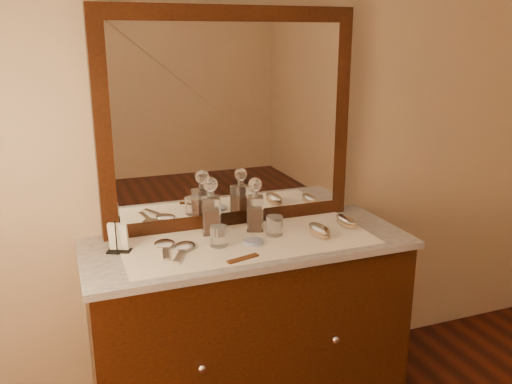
# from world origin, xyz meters

# --- Properties ---
(dresser_cabinet) EXTENTS (1.40, 0.55, 0.82)m
(dresser_cabinet) POSITION_xyz_m (0.00, 1.96, 0.41)
(dresser_cabinet) COLOR black
(dresser_cabinet) RESTS_ON floor
(knob_left) EXTENTS (0.04, 0.04, 0.04)m
(knob_left) POSITION_xyz_m (-0.30, 1.67, 0.45)
(knob_left) COLOR silver
(knob_left) RESTS_ON dresser_cabinet
(knob_right) EXTENTS (0.04, 0.04, 0.04)m
(knob_right) POSITION_xyz_m (0.30, 1.67, 0.45)
(knob_right) COLOR silver
(knob_right) RESTS_ON dresser_cabinet
(marble_top) EXTENTS (1.44, 0.59, 0.03)m
(marble_top) POSITION_xyz_m (0.00, 1.96, 0.83)
(marble_top) COLOR silver
(marble_top) RESTS_ON dresser_cabinet
(mirror_frame) EXTENTS (1.20, 0.08, 1.00)m
(mirror_frame) POSITION_xyz_m (0.00, 2.20, 1.35)
(mirror_frame) COLOR black
(mirror_frame) RESTS_ON marble_top
(mirror_glass) EXTENTS (1.06, 0.01, 0.86)m
(mirror_glass) POSITION_xyz_m (0.00, 2.17, 1.35)
(mirror_glass) COLOR white
(mirror_glass) RESTS_ON marble_top
(lace_runner) EXTENTS (1.10, 0.45, 0.00)m
(lace_runner) POSITION_xyz_m (0.00, 1.94, 0.85)
(lace_runner) COLOR white
(lace_runner) RESTS_ON marble_top
(pin_dish) EXTENTS (0.11, 0.11, 0.02)m
(pin_dish) POSITION_xyz_m (0.01, 1.90, 0.86)
(pin_dish) COLOR white
(pin_dish) RESTS_ON lace_runner
(comb) EXTENTS (0.14, 0.06, 0.01)m
(comb) POSITION_xyz_m (-0.09, 1.75, 0.86)
(comb) COLOR brown
(comb) RESTS_ON lace_runner
(napkin_rack) EXTENTS (0.11, 0.09, 0.15)m
(napkin_rack) POSITION_xyz_m (-0.55, 2.02, 0.91)
(napkin_rack) COLOR black
(napkin_rack) RESTS_ON marble_top
(decanter_left) EXTENTS (0.09, 0.09, 0.26)m
(decanter_left) POSITION_xyz_m (-0.13, 2.09, 0.96)
(decanter_left) COLOR brown
(decanter_left) RESTS_ON lace_runner
(decanter_right) EXTENTS (0.10, 0.10, 0.25)m
(decanter_right) POSITION_xyz_m (0.07, 2.06, 0.95)
(decanter_right) COLOR brown
(decanter_right) RESTS_ON lace_runner
(brush_near) EXTENTS (0.07, 0.16, 0.04)m
(brush_near) POSITION_xyz_m (0.32, 1.89, 0.88)
(brush_near) COLOR tan
(brush_near) RESTS_ON lace_runner
(brush_far) EXTENTS (0.07, 0.15, 0.04)m
(brush_far) POSITION_xyz_m (0.50, 1.97, 0.87)
(brush_far) COLOR tan
(brush_far) RESTS_ON lace_runner
(hand_mirror_outer) EXTENTS (0.11, 0.23, 0.02)m
(hand_mirror_outer) POSITION_xyz_m (-0.36, 1.99, 0.86)
(hand_mirror_outer) COLOR silver
(hand_mirror_outer) RESTS_ON lace_runner
(hand_mirror_inner) EXTENTS (0.15, 0.23, 0.02)m
(hand_mirror_inner) POSITION_xyz_m (-0.29, 1.94, 0.86)
(hand_mirror_inner) COLOR silver
(hand_mirror_inner) RESTS_ON lace_runner
(tumblers) EXTENTS (0.35, 0.12, 0.09)m
(tumblers) POSITION_xyz_m (-0.00, 1.95, 0.90)
(tumblers) COLOR white
(tumblers) RESTS_ON lace_runner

